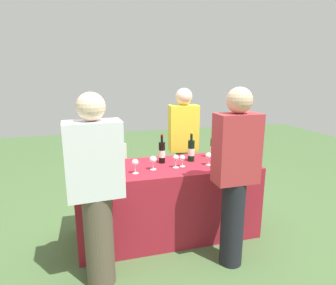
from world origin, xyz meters
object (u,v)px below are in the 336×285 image
wine_glass_3 (176,158)px  menu_board (109,173)px  wine_glass_0 (119,165)px  server_pouring (183,144)px  guest_0 (96,188)px  wine_bottle_2 (191,150)px  wine_glass_4 (182,158)px  wine_bottle_3 (214,148)px  wine_glass_5 (209,156)px  wine_glass_1 (135,163)px  ice_bucket (103,163)px  wine_glass_2 (153,160)px  guest_1 (235,173)px  wine_bottle_0 (109,157)px  wine_bottle_1 (162,152)px

wine_glass_3 → menu_board: (-0.63, 1.14, -0.49)m
wine_glass_0 → server_pouring: bearing=40.6°
guest_0 → server_pouring: bearing=42.5°
wine_bottle_2 → wine_glass_4: 0.23m
wine_bottle_3 → wine_glass_5: wine_bottle_3 is taller
wine_glass_0 → wine_glass_1: (0.16, 0.02, 0.01)m
wine_glass_1 → wine_glass_3: bearing=8.6°
wine_glass_1 → server_pouring: size_ratio=0.09×
wine_glass_4 → ice_bucket: size_ratio=0.57×
wine_glass_0 → wine_glass_2: size_ratio=0.99×
wine_glass_2 → guest_0: (-0.57, -0.51, -0.04)m
ice_bucket → menu_board: size_ratio=0.27×
server_pouring → wine_glass_5: bearing=99.6°
wine_glass_5 → guest_1: 0.55m
wine_glass_3 → wine_glass_0: bearing=-171.3°
wine_glass_2 → wine_bottle_2: bearing=21.0°
wine_glass_3 → guest_0: (-0.81, -0.51, -0.03)m
wine_glass_1 → wine_glass_5: (0.79, 0.06, -0.01)m
wine_bottle_0 → menu_board: size_ratio=0.37×
guest_1 → menu_board: (-1.00, 1.69, -0.49)m
wine_glass_0 → ice_bucket: (-0.15, 0.15, -0.00)m
guest_1 → server_pouring: bearing=92.6°
wine_bottle_0 → server_pouring: bearing=26.0°
wine_glass_5 → wine_bottle_1: bearing=155.8°
wine_glass_1 → wine_glass_3: 0.44m
wine_bottle_2 → wine_glass_5: 0.23m
guest_0 → guest_1: 1.19m
wine_bottle_2 → wine_glass_0: size_ratio=2.30×
menu_board → ice_bucket: bearing=-101.6°
wine_glass_2 → wine_glass_3: bearing=0.1°
wine_glass_3 → server_pouring: 0.74m
wine_bottle_0 → wine_glass_0: (0.07, -0.29, -0.00)m
ice_bucket → guest_0: 0.57m
wine_glass_3 → wine_glass_4: 0.08m
wine_glass_1 → wine_glass_5: bearing=4.2°
wine_bottle_0 → guest_0: size_ratio=0.18×
wine_glass_1 → menu_board: wine_glass_1 is taller
wine_glass_2 → guest_1: 0.83m
guest_1 → wine_glass_3: bearing=123.3°
wine_bottle_2 → wine_glass_1: size_ratio=2.24×
wine_glass_3 → wine_bottle_1: bearing=116.0°
wine_bottle_0 → wine_glass_4: bearing=-14.3°
guest_0 → wine_glass_3: bearing=27.9°
wine_bottle_2 → wine_glass_2: wine_bottle_2 is taller
wine_glass_2 → wine_bottle_0: bearing=154.1°
wine_glass_2 → wine_glass_4: size_ratio=1.15×
wine_bottle_1 → wine_bottle_2: (0.33, -0.02, 0.00)m
wine_bottle_2 → wine_glass_4: size_ratio=2.61×
wine_bottle_0 → wine_glass_1: size_ratio=2.03×
wine_bottle_3 → guest_1: size_ratio=0.19×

